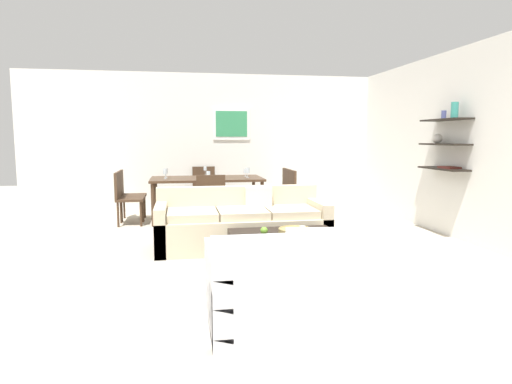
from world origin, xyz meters
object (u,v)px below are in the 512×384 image
wine_glass_head (205,169)px  candle_jar (302,230)px  dining_chair_right_far (280,189)px  wine_glass_right_far (246,171)px  loveseat_white (308,286)px  dining_chair_left_near (125,195)px  wine_glass_foot (208,174)px  coffee_table (288,253)px  apple_on_coffee_table (264,231)px  wine_glass_left_far (166,171)px  dining_chair_foot (211,198)px  decorative_bowl (295,231)px  dining_chair_right_near (286,191)px  wine_glass_right_near (248,171)px  wine_glass_left_near (165,172)px  dining_chair_head (204,186)px  sofa_beige (242,225)px  dining_chair_left_far (128,192)px  dining_table (207,181)px

wine_glass_head → candle_jar: bearing=-75.9°
candle_jar → dining_chair_right_far: (0.50, 3.27, 0.08)m
wine_glass_right_far → loveseat_white: bearing=-92.5°
dining_chair_left_near → wine_glass_foot: bearing=-8.9°
coffee_table → dining_chair_left_near: size_ratio=1.37×
candle_jar → wine_glass_head: size_ratio=0.47×
apple_on_coffee_table → wine_glass_left_far: bearing=110.1°
dining_chair_foot → decorative_bowl: bearing=-70.7°
dining_chair_right_near → wine_glass_right_far: 0.83m
dining_chair_left_near → wine_glass_right_near: (2.08, 0.10, 0.37)m
dining_chair_foot → wine_glass_left_near: (-0.71, 0.78, 0.37)m
loveseat_white → dining_chair_right_far: (0.87, 4.75, 0.21)m
dining_chair_left_near → wine_glass_left_near: (0.67, 0.10, 0.37)m
dining_chair_left_near → wine_glass_foot: 1.43m
dining_chair_right_far → wine_glass_right_near: bearing=-152.3°
coffee_table → apple_on_coffee_table: bearing=151.1°
wine_glass_right_far → wine_glass_foot: bearing=-141.3°
dining_chair_right_near → wine_glass_left_near: 2.11m
decorative_bowl → wine_glass_left_near: wine_glass_left_near is taller
wine_glass_left_far → wine_glass_left_near: (-0.00, -0.25, 0.01)m
coffee_table → wine_glass_left_near: 3.41m
dining_chair_right_far → wine_glass_left_far: bearing=-177.2°
dining_chair_right_near → wine_glass_right_far: (-0.67, 0.35, 0.34)m
dining_chair_head → dining_chair_right_far: (1.37, -0.68, 0.00)m
loveseat_white → apple_on_coffee_table: loveseat_white is taller
dining_chair_head → wine_glass_right_near: wine_glass_right_near is taller
wine_glass_left_near → dining_chair_foot: bearing=-48.0°
loveseat_white → dining_chair_head: size_ratio=1.76×
dining_chair_left_near → sofa_beige: bearing=-47.0°
decorative_bowl → candle_jar: candle_jar is taller
candle_jar → dining_chair_right_far: bearing=81.4°
dining_chair_foot → wine_glass_left_far: size_ratio=5.47×
dining_chair_head → dining_chair_right_near: size_ratio=1.00×
sofa_beige → loveseat_white: 2.48m
wine_glass_left_far → wine_glass_right_far: size_ratio=1.15×
apple_on_coffee_table → dining_chair_foot: size_ratio=0.10×
dining_chair_left_far → wine_glass_left_far: size_ratio=5.47×
wine_glass_foot → wine_glass_right_far: bearing=38.7°
loveseat_white → dining_chair_head: (-0.50, 5.43, 0.21)m
apple_on_coffee_table → wine_glass_head: wine_glass_head is taller
decorative_bowl → dining_chair_right_far: 3.40m
decorative_bowl → wine_glass_left_near: 3.37m
apple_on_coffee_table → candle_jar: bearing=-2.9°
dining_chair_left_far → dining_chair_foot: bearing=-39.6°
wine_glass_right_near → coffee_table: bearing=-90.5°
wine_glass_right_near → dining_table: bearing=170.0°
dining_chair_left_near → dining_chair_foot: same height
sofa_beige → dining_chair_right_far: bearing=65.4°
dining_table → decorative_bowl: bearing=-76.1°
decorative_bowl → wine_glass_right_far: 3.27m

